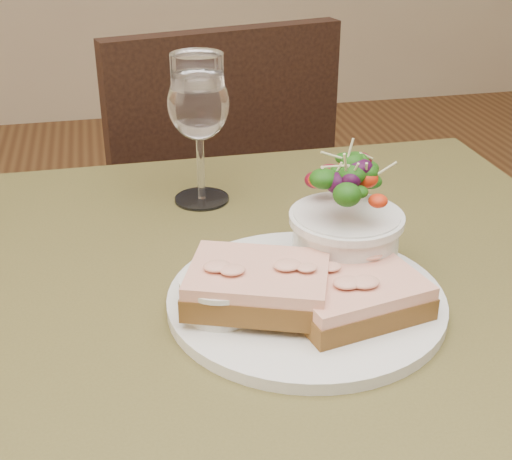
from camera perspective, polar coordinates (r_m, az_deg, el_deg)
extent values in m
cube|color=#4B4520|center=(0.72, 1.11, -6.86)|extent=(0.80, 0.80, 0.04)
cylinder|color=black|center=(1.22, -19.32, -14.42)|extent=(0.05, 0.05, 0.71)
cylinder|color=black|center=(1.30, 12.30, -10.54)|extent=(0.05, 0.05, 0.71)
cube|color=black|center=(1.52, -5.03, 0.13)|extent=(0.50, 0.50, 0.04)
cube|color=black|center=(1.27, -2.36, 5.74)|extent=(0.42, 0.13, 0.45)
cube|color=black|center=(1.63, -4.71, -6.94)|extent=(0.43, 0.43, 0.45)
cylinder|color=white|center=(0.70, 4.01, -5.61)|extent=(0.27, 0.27, 0.01)
cube|color=#442312|center=(0.67, 7.91, -5.59)|extent=(0.14, 0.11, 0.02)
cube|color=#FFEDC1|center=(0.66, 8.00, -4.38)|extent=(0.14, 0.11, 0.01)
cube|color=#442312|center=(0.67, 0.18, -4.80)|extent=(0.16, 0.14, 0.02)
cube|color=#FFEDC1|center=(0.66, 0.18, -3.52)|extent=(0.15, 0.13, 0.01)
cylinder|color=silver|center=(0.66, -2.77, -5.17)|extent=(0.07, 0.07, 0.04)
cylinder|color=brown|center=(0.65, -2.80, -4.06)|extent=(0.06, 0.06, 0.01)
cylinder|color=white|center=(0.73, 7.15, -0.79)|extent=(0.11, 0.11, 0.06)
ellipsoid|color=#0E3309|center=(0.71, 7.40, 3.21)|extent=(0.10, 0.10, 0.06)
ellipsoid|color=#0E3309|center=(0.74, -3.08, -2.48)|extent=(0.04, 0.04, 0.01)
sphere|color=maroon|center=(0.73, -4.12, -2.63)|extent=(0.02, 0.02, 0.02)
cylinder|color=white|center=(0.92, -4.35, 2.50)|extent=(0.07, 0.07, 0.00)
cylinder|color=white|center=(0.90, -4.45, 5.21)|extent=(0.01, 0.01, 0.09)
ellipsoid|color=white|center=(0.88, -4.63, 10.07)|extent=(0.08, 0.08, 0.09)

